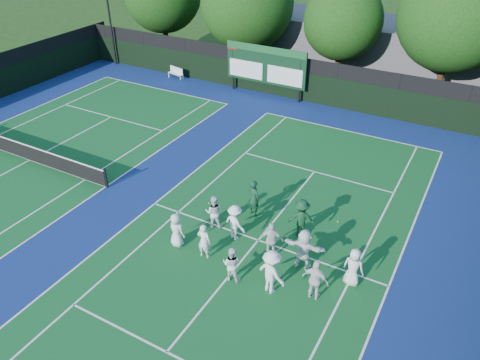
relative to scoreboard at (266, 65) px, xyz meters
The scene contains 28 objects.
ground 17.23m from the scoreboard, 65.78° to the right, with size 120.00×120.00×0.00m, color #1A3A0F.
court_apron 14.78m from the scoreboard, 86.03° to the right, with size 34.00×32.00×0.01m, color navy.
near_court 16.33m from the scoreboard, 64.32° to the right, with size 11.05×23.85×0.01m.
left_court 16.32m from the scoreboard, 115.60° to the right, with size 11.05×23.85×0.01m.
back_fence 1.38m from the scoreboard, 22.25° to the left, with size 34.00×0.08×3.00m.
scoreboard is the anchor object (origin of this frame).
clubhouse 9.80m from the scoreboard, 59.22° to the left, with size 18.00×6.00×4.00m, color #57575C.
tennis_net 16.26m from the scoreboard, 115.60° to the right, with size 11.30×0.10×1.10m.
bench 7.74m from the scoreboard, behind, with size 1.42×0.65×0.87m.
tree_b 6.00m from the scoreboard, 130.70° to the left, with size 7.03×7.03×8.77m.
tree_c 6.22m from the scoreboard, 44.55° to the left, with size 5.44×5.44×7.57m.
tree_d 12.27m from the scoreboard, 19.86° to the left, with size 6.93×6.93×9.40m.
tennis_ball_1 15.27m from the scoreboard, 50.96° to the right, with size 0.07×0.07×0.07m, color yellow.
tennis_ball_3 14.03m from the scoreboard, 74.24° to the right, with size 0.07×0.07×0.07m, color yellow.
tennis_ball_4 16.18m from the scoreboard, 56.33° to the right, with size 0.07×0.07×0.07m, color yellow.
tennis_ball_5 18.37m from the scoreboard, 52.44° to the right, with size 0.07×0.07×0.07m, color yellow.
player_front_0 17.05m from the scoreboard, 75.67° to the right, with size 0.75×0.49×1.54m, color white.
player_front_1 17.49m from the scoreboard, 71.33° to the right, with size 0.58×0.38×1.58m, color white.
player_front_2 18.58m from the scoreboard, 67.24° to the right, with size 0.72×0.56×1.48m, color white.
player_front_3 19.08m from the scoreboard, 62.71° to the right, with size 1.18×0.68×1.83m, color white.
player_front_4 19.44m from the scoreboard, 58.11° to the right, with size 1.00×0.42×1.70m, color silver.
player_back_0 15.52m from the scoreboard, 71.58° to the right, with size 0.76×0.59×1.56m, color white.
player_back_1 16.14m from the scoreboard, 67.85° to the right, with size 1.05×0.60×1.62m, color white.
player_back_2 17.18m from the scoreboard, 62.55° to the right, with size 0.95×0.40×1.62m, color silver.
player_back_3 17.80m from the scoreboard, 58.64° to the right, with size 1.64×0.52×1.77m, color white.
player_back_4 18.86m from the scoreboard, 53.46° to the right, with size 0.79×0.51×1.61m, color white.
coach_left 14.42m from the scoreboard, 65.40° to the right, with size 0.66×0.43×1.81m, color #0F3A23.
coach_right 15.84m from the scoreboard, 57.90° to the right, with size 1.14×0.66×1.77m, color #103B1E.
Camera 1 is at (6.79, -12.74, 12.66)m, focal length 35.00 mm.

